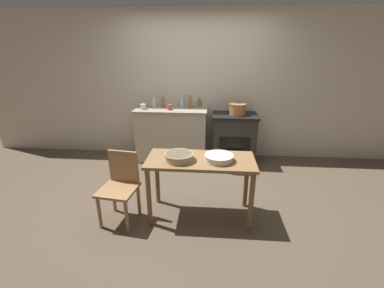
{
  "coord_description": "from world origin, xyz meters",
  "views": [
    {
      "loc": [
        0.28,
        -3.04,
        1.93
      ],
      "look_at": [
        0.0,
        0.45,
        0.61
      ],
      "focal_mm": 24.0,
      "sensor_mm": 36.0,
      "label": 1
    }
  ],
  "objects_px": {
    "chair": "(120,185)",
    "mixing_bowl_large": "(219,157)",
    "bottle_left": "(182,102)",
    "bottle_center": "(154,103)",
    "stock_pot": "(238,109)",
    "cup_center_right": "(143,107)",
    "bottle_mid_left": "(163,103)",
    "cup_mid_right": "(170,107)",
    "work_table": "(201,168)",
    "bottle_center_left": "(190,103)",
    "mixing_bowl_small": "(179,156)",
    "stove": "(234,138)",
    "flour_sack": "(236,163)",
    "bottle_far_left": "(199,103)"
  },
  "relations": [
    {
      "from": "flour_sack",
      "to": "chair",
      "type": "bearing_deg",
      "value": -137.1
    },
    {
      "from": "chair",
      "to": "bottle_left",
      "type": "bearing_deg",
      "value": 83.89
    },
    {
      "from": "chair",
      "to": "bottle_center",
      "type": "distance_m",
      "value": 1.98
    },
    {
      "from": "work_table",
      "to": "cup_mid_right",
      "type": "bearing_deg",
      "value": 110.92
    },
    {
      "from": "work_table",
      "to": "bottle_left",
      "type": "xyz_separation_m",
      "value": [
        -0.43,
        1.87,
        0.38
      ]
    },
    {
      "from": "chair",
      "to": "bottle_far_left",
      "type": "relative_size",
      "value": 4.97
    },
    {
      "from": "chair",
      "to": "mixing_bowl_large",
      "type": "xyz_separation_m",
      "value": [
        1.12,
        0.1,
        0.34
      ]
    },
    {
      "from": "bottle_left",
      "to": "bottle_center",
      "type": "xyz_separation_m",
      "value": [
        -0.49,
        -0.1,
        0.0
      ]
    },
    {
      "from": "work_table",
      "to": "stove",
      "type": "bearing_deg",
      "value": 73.05
    },
    {
      "from": "flour_sack",
      "to": "mixing_bowl_small",
      "type": "bearing_deg",
      "value": -121.11
    },
    {
      "from": "mixing_bowl_large",
      "to": "mixing_bowl_small",
      "type": "xyz_separation_m",
      "value": [
        -0.45,
        -0.02,
        0.01
      ]
    },
    {
      "from": "mixing_bowl_small",
      "to": "bottle_mid_left",
      "type": "bearing_deg",
      "value": 105.77
    },
    {
      "from": "stock_pot",
      "to": "cup_center_right",
      "type": "bearing_deg",
      "value": -176.54
    },
    {
      "from": "flour_sack",
      "to": "bottle_center_left",
      "type": "relative_size",
      "value": 1.4
    },
    {
      "from": "flour_sack",
      "to": "stock_pot",
      "type": "height_order",
      "value": "stock_pot"
    },
    {
      "from": "work_table",
      "to": "bottle_mid_left",
      "type": "relative_size",
      "value": 5.92
    },
    {
      "from": "mixing_bowl_small",
      "to": "bottle_center_left",
      "type": "relative_size",
      "value": 1.48
    },
    {
      "from": "bottle_center",
      "to": "cup_center_right",
      "type": "height_order",
      "value": "bottle_center"
    },
    {
      "from": "stove",
      "to": "chair",
      "type": "height_order",
      "value": "stove"
    },
    {
      "from": "flour_sack",
      "to": "bottle_left",
      "type": "xyz_separation_m",
      "value": [
        -0.96,
        0.66,
        0.86
      ]
    },
    {
      "from": "work_table",
      "to": "mixing_bowl_small",
      "type": "relative_size",
      "value": 3.76
    },
    {
      "from": "cup_center_right",
      "to": "mixing_bowl_large",
      "type": "bearing_deg",
      "value": -51.61
    },
    {
      "from": "stock_pot",
      "to": "mixing_bowl_small",
      "type": "xyz_separation_m",
      "value": [
        -0.78,
        -1.72,
        -0.16
      ]
    },
    {
      "from": "bottle_left",
      "to": "flour_sack",
      "type": "bearing_deg",
      "value": -34.49
    },
    {
      "from": "mixing_bowl_small",
      "to": "bottle_left",
      "type": "relative_size",
      "value": 1.69
    },
    {
      "from": "bottle_left",
      "to": "bottle_center",
      "type": "height_order",
      "value": "bottle_center"
    },
    {
      "from": "bottle_center_left",
      "to": "cup_mid_right",
      "type": "distance_m",
      "value": 0.39
    },
    {
      "from": "bottle_mid_left",
      "to": "cup_mid_right",
      "type": "bearing_deg",
      "value": -51.25
    },
    {
      "from": "cup_center_right",
      "to": "cup_mid_right",
      "type": "xyz_separation_m",
      "value": [
        0.46,
        0.01,
        0.0
      ]
    },
    {
      "from": "bottle_mid_left",
      "to": "bottle_center",
      "type": "distance_m",
      "value": 0.16
    },
    {
      "from": "stove",
      "to": "chair",
      "type": "relative_size",
      "value": 1.05
    },
    {
      "from": "bottle_far_left",
      "to": "bottle_center",
      "type": "distance_m",
      "value": 0.81
    },
    {
      "from": "chair",
      "to": "mixing_bowl_large",
      "type": "relative_size",
      "value": 2.53
    },
    {
      "from": "flour_sack",
      "to": "cup_center_right",
      "type": "relative_size",
      "value": 3.38
    },
    {
      "from": "cup_center_right",
      "to": "bottle_left",
      "type": "bearing_deg",
      "value": 24.95
    },
    {
      "from": "mixing_bowl_small",
      "to": "bottle_center",
      "type": "height_order",
      "value": "bottle_center"
    },
    {
      "from": "chair",
      "to": "stock_pot",
      "type": "distance_m",
      "value": 2.37
    },
    {
      "from": "bottle_center_left",
      "to": "work_table",
      "type": "bearing_deg",
      "value": -81.33
    },
    {
      "from": "flour_sack",
      "to": "bottle_mid_left",
      "type": "bearing_deg",
      "value": 156.45
    },
    {
      "from": "flour_sack",
      "to": "bottle_center_left",
      "type": "xyz_separation_m",
      "value": [
        -0.8,
        0.57,
        0.87
      ]
    },
    {
      "from": "stove",
      "to": "bottle_mid_left",
      "type": "relative_size",
      "value": 4.14
    },
    {
      "from": "stove",
      "to": "cup_mid_right",
      "type": "bearing_deg",
      "value": -175.5
    },
    {
      "from": "stock_pot",
      "to": "mixing_bowl_large",
      "type": "height_order",
      "value": "stock_pot"
    },
    {
      "from": "bottle_far_left",
      "to": "bottle_left",
      "type": "height_order",
      "value": "bottle_left"
    },
    {
      "from": "stock_pot",
      "to": "flour_sack",
      "type": "bearing_deg",
      "value": -92.57
    },
    {
      "from": "bottle_mid_left",
      "to": "cup_center_right",
      "type": "distance_m",
      "value": 0.37
    },
    {
      "from": "work_table",
      "to": "stock_pot",
      "type": "xyz_separation_m",
      "value": [
        0.54,
        1.67,
        0.33
      ]
    },
    {
      "from": "work_table",
      "to": "flour_sack",
      "type": "xyz_separation_m",
      "value": [
        0.52,
        1.21,
        -0.47
      ]
    },
    {
      "from": "stove",
      "to": "flour_sack",
      "type": "height_order",
      "value": "stove"
    },
    {
      "from": "stove",
      "to": "bottle_center",
      "type": "relative_size",
      "value": 4.4
    }
  ]
}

